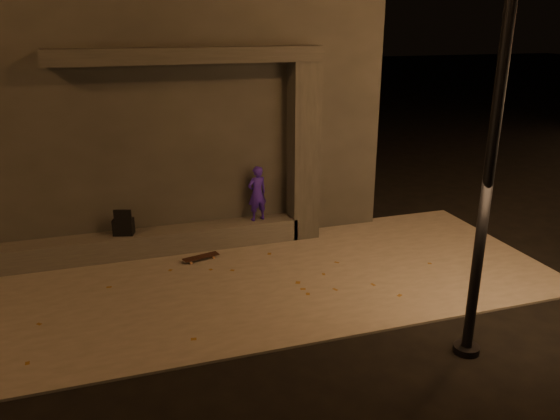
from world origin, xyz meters
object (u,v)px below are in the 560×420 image
object	(u,v)px
backpack	(123,225)
street_lamp_0	(503,67)
column	(303,152)
skateboarder	(257,193)
skateboard	(201,257)

from	to	relation	value
backpack	street_lamp_0	bearing A→B (deg)	-31.03
column	skateboarder	distance (m)	1.26
skateboarder	backpack	bearing A→B (deg)	-13.51
skateboarder	backpack	distance (m)	2.68
column	street_lamp_0	xyz separation A→B (m)	(0.69, -4.77, 2.01)
column	skateboard	size ratio (longest dim) A/B	4.98
skateboarder	column	bearing A→B (deg)	166.49
backpack	skateboard	distance (m)	1.60
skateboarder	skateboard	distance (m)	1.74
column	skateboarder	bearing A→B (deg)	180.00
street_lamp_0	column	bearing A→B (deg)	98.21
column	street_lamp_0	world-z (taller)	street_lamp_0
skateboard	street_lamp_0	distance (m)	6.32
skateboarder	street_lamp_0	world-z (taller)	street_lamp_0
column	backpack	distance (m)	3.82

